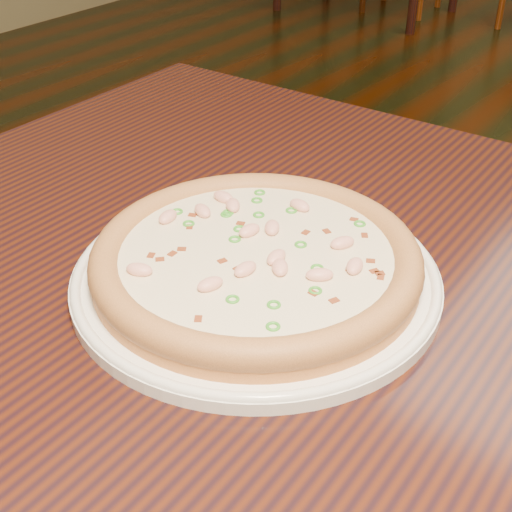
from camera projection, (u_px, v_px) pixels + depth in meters
The scene contains 3 objects.
hero_table at pixel (386, 383), 0.69m from camera, with size 1.20×0.80×0.75m.
plate at pixel (256, 275), 0.66m from camera, with size 0.34×0.34×0.02m.
pizza at pixel (256, 259), 0.65m from camera, with size 0.30×0.30×0.03m.
Camera 1 is at (0.01, -0.93, 1.13)m, focal length 50.00 mm.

